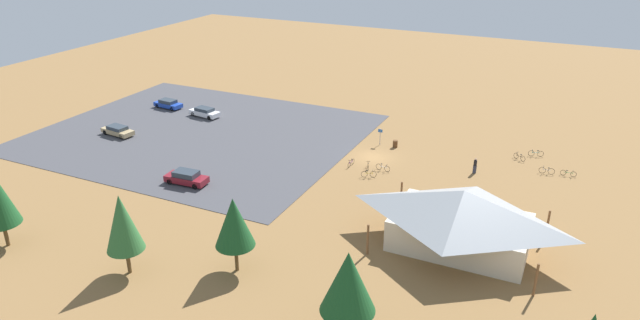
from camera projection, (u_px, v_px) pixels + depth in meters
ground at (373, 157)px, 68.72m from camera, size 160.00×160.00×0.00m
parking_lot_asphalt at (201, 133)px, 76.29m from camera, size 41.28×34.89×0.05m
bike_pavilion at (462, 216)px, 49.14m from camera, size 14.05×9.60×5.51m
trash_bin at (395, 144)px, 71.55m from camera, size 0.60×0.60×0.90m
lot_sign at (380, 134)px, 71.90m from camera, size 0.56×0.08×2.20m
pine_west at (348, 282)px, 37.36m from camera, size 3.80×3.80×7.13m
pine_midwest at (234, 222)px, 45.22m from camera, size 3.25×3.25×6.66m
pine_east at (122, 223)px, 44.87m from camera, size 3.03×3.03×7.09m
bicycle_teal_yard_left at (536, 153)px, 68.85m from camera, size 1.76×0.63×0.82m
bicycle_orange_lone_east at (368, 166)px, 65.61m from camera, size 0.70×1.54×0.74m
bicycle_purple_yard_center at (351, 163)px, 66.29m from camera, size 0.48×1.72×0.84m
bicycle_silver_yard_front at (547, 171)px, 64.24m from camera, size 1.70×0.48×0.89m
bicycle_black_trailside at (519, 157)px, 67.89m from camera, size 1.46×0.95×0.86m
bicycle_green_yard_right at (568, 173)px, 63.69m from camera, size 1.73×0.48×0.77m
bicycle_white_mid_cluster at (383, 168)px, 65.01m from camera, size 1.79×0.48×0.83m
bicycle_yellow_back_row at (369, 174)px, 63.38m from camera, size 1.62×0.73×0.87m
car_white_second_row at (205, 112)px, 82.12m from camera, size 4.81×2.33×1.33m
car_tan_inner_stall at (118, 130)px, 75.26m from camera, size 4.83×2.31×1.27m
car_maroon_mid_lot at (186, 177)px, 61.66m from camera, size 4.80×2.16×1.48m
car_blue_by_curb at (168, 104)px, 85.79m from camera, size 4.54×2.15×1.30m
visitor_at_bikes at (475, 165)px, 64.20m from camera, size 0.39×0.40×1.83m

